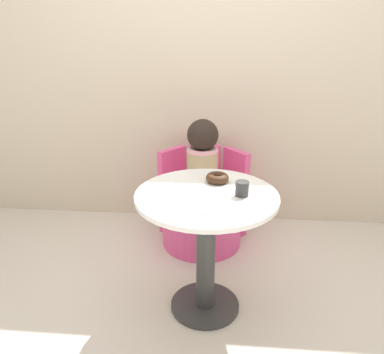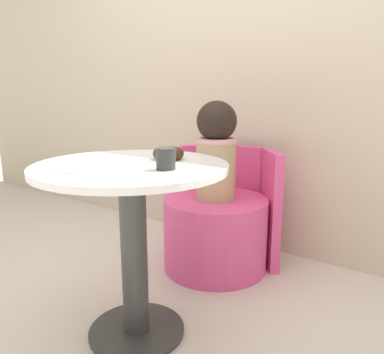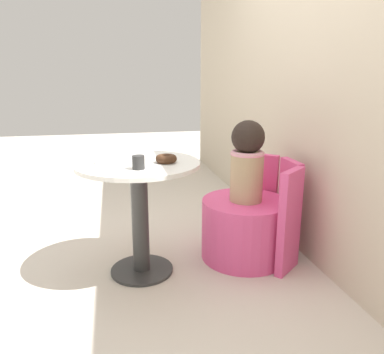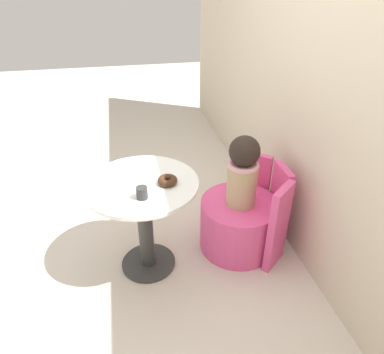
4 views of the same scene
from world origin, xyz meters
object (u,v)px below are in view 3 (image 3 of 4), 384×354
object	(u,v)px
tub_chair	(245,229)
child_figure	(247,161)
round_table	(139,194)
donut	(166,159)
cup	(138,162)

from	to	relation	value
tub_chair	child_figure	bearing A→B (deg)	0.00
tub_chair	round_table	bearing A→B (deg)	-85.00
donut	cup	distance (m)	0.21
donut	cup	bearing A→B (deg)	-53.80
round_table	cup	size ratio (longest dim) A/B	9.75
child_figure	cup	distance (m)	0.74
donut	cup	world-z (taller)	cup
child_figure	donut	xyz separation A→B (m)	(0.11, -0.53, 0.06)
round_table	child_figure	bearing A→B (deg)	95.00
cup	round_table	bearing A→B (deg)	175.94
round_table	child_figure	world-z (taller)	child_figure
donut	tub_chair	bearing A→B (deg)	101.65
round_table	cup	xyz separation A→B (m)	(0.17, -0.01, 0.23)
donut	cup	size ratio (longest dim) A/B	1.66
tub_chair	child_figure	world-z (taller)	child_figure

